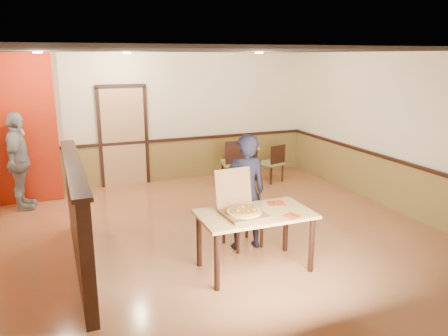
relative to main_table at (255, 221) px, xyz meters
The scene contains 26 objects.
floor 1.28m from the main_table, 96.27° to the left, with size 7.00×7.00×0.00m, color #BA7248.
ceiling 2.39m from the main_table, 96.27° to the left, with size 7.00×7.00×0.00m, color black.
wall_back 4.64m from the main_table, 91.48° to the left, with size 7.00×7.00×0.00m, color #F9EDC3.
wall_right 3.62m from the main_table, 17.70° to the left, with size 7.00×7.00×0.00m, color #F9EDC3.
wainscot_back 4.56m from the main_table, 91.49° to the left, with size 7.00×0.04×0.90m, color olive.
chair_rail_back 4.54m from the main_table, 91.50° to the left, with size 7.00×0.06×0.06m, color black.
wainscot_right 3.53m from the main_table, 17.85° to the left, with size 0.04×7.00×0.90m, color olive.
chair_rail_right 3.51m from the main_table, 17.95° to the left, with size 0.06×7.00×0.06m, color black.
back_door 4.65m from the main_table, 101.44° to the left, with size 0.90×0.06×2.10m, color tan.
booth_partition 2.29m from the main_table, 157.46° to the left, with size 0.20×3.10×1.44m.
red_accent_panel 5.13m from the main_table, 126.50° to the left, with size 1.60×0.20×2.78m, color #A6200B.
spot_a 4.31m from the main_table, 130.03° to the left, with size 0.14×0.14×0.02m, color #F8EBAD.
spot_b 4.25m from the main_table, 104.39° to the left, with size 0.14×0.14×0.02m, color #F8EBAD.
spot_c 3.57m from the main_table, 63.58° to the left, with size 0.14×0.14×0.02m, color #F8EBAD.
main_table is the anchor object (origin of this frame).
diner_chair 0.82m from the main_table, 79.71° to the left, with size 0.55×0.55×1.00m.
side_chair_left 3.71m from the main_table, 70.77° to the left, with size 0.59×0.59×1.03m.
side_chair_right 4.13m from the main_table, 58.54° to the left, with size 0.52×0.52×0.86m.
side_table 4.46m from the main_table, 67.80° to the left, with size 0.91×0.91×0.76m.
diner 0.69m from the main_table, 76.55° to the left, with size 0.62×0.41×1.69m, color black.
passerby 4.70m from the main_table, 128.51° to the left, with size 1.04×0.43×1.78m, color #93959B.
pizza_box 0.26m from the main_table, behind, with size 0.54×0.63×0.54m.
pizza 0.25m from the main_table, 164.89° to the right, with size 0.44×0.44×0.03m, color gold.
napkin_near 0.49m from the main_table, 36.82° to the right, with size 0.25×0.25×0.01m.
napkin_far 0.49m from the main_table, 27.25° to the left, with size 0.28×0.28×0.01m.
condiment 4.31m from the main_table, 69.03° to the left, with size 0.06×0.06×0.15m, color maroon.
Camera 1 is at (-2.21, -5.82, 2.74)m, focal length 35.00 mm.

